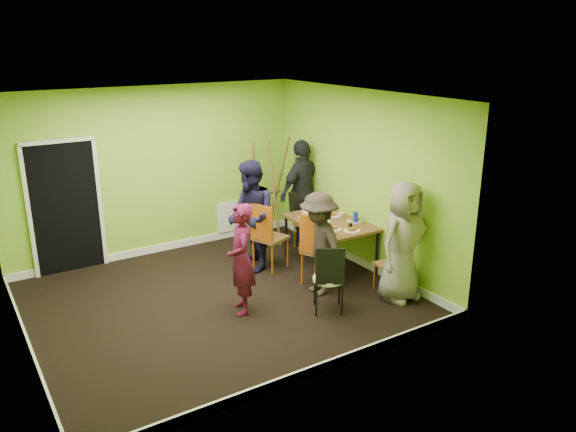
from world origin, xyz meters
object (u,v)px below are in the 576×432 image
at_px(chair_left_near, 317,246).
at_px(person_left_near, 319,244).
at_px(chair_front_end, 394,261).
at_px(thermos, 324,214).
at_px(blue_bottle, 355,217).
at_px(person_standing, 241,259).
at_px(orange_bottle, 320,216).
at_px(easel, 269,191).
at_px(chair_left_far, 267,233).
at_px(person_back_end, 303,192).
at_px(person_front_end, 403,242).
at_px(dining_table, 330,224).
at_px(chair_bentwood, 329,276).
at_px(chair_back_end, 302,208).
at_px(person_left_far, 251,216).

height_order(chair_left_near, person_left_near, person_left_near).
height_order(chair_front_end, thermos, thermos).
bearing_deg(blue_bottle, person_standing, -170.19).
bearing_deg(orange_bottle, easel, 97.84).
height_order(chair_front_end, person_left_near, person_left_near).
height_order(chair_left_far, orange_bottle, chair_left_far).
xyz_separation_m(chair_front_end, blue_bottle, (0.15, 1.06, 0.34)).
relative_size(person_back_end, person_front_end, 1.09).
distance_m(chair_left_far, person_front_end, 2.19).
xyz_separation_m(blue_bottle, person_front_end, (-0.16, -1.23, 0.01)).
distance_m(dining_table, chair_bentwood, 1.65).
bearing_deg(person_front_end, easel, 88.49).
relative_size(chair_bentwood, thermos, 4.47).
relative_size(chair_left_far, chair_back_end, 1.11).
height_order(person_left_near, person_back_end, person_back_end).
bearing_deg(chair_front_end, chair_back_end, 96.09).
xyz_separation_m(chair_back_end, easel, (-0.36, 0.54, 0.23)).
distance_m(chair_back_end, chair_bentwood, 2.57).
distance_m(orange_bottle, person_standing, 2.09).
height_order(chair_bentwood, orange_bottle, chair_bentwood).
bearing_deg(easel, chair_left_near, -100.77).
bearing_deg(thermos, chair_back_end, 77.83).
height_order(dining_table, person_back_end, person_back_end).
height_order(person_standing, person_left_far, person_left_far).
height_order(chair_left_far, chair_left_near, same).
height_order(easel, thermos, easel).
bearing_deg(person_left_near, chair_front_end, 59.90).
bearing_deg(chair_bentwood, easel, 106.34).
distance_m(blue_bottle, person_standing, 2.26).
height_order(chair_left_near, person_front_end, person_front_end).
bearing_deg(person_front_end, person_back_end, 79.37).
xyz_separation_m(dining_table, chair_bentwood, (-0.99, -1.31, -0.16)).
height_order(chair_bentwood, person_front_end, person_front_end).
bearing_deg(chair_bentwood, person_front_end, 21.50).
height_order(chair_front_end, orange_bottle, chair_front_end).
relative_size(chair_left_far, blue_bottle, 6.19).
relative_size(chair_left_near, person_left_near, 0.73).
bearing_deg(person_front_end, person_left_far, 113.22).
xyz_separation_m(chair_left_near, chair_back_end, (0.74, 1.49, 0.08)).
xyz_separation_m(blue_bottle, person_back_end, (-0.04, 1.42, 0.09)).
relative_size(blue_bottle, person_left_far, 0.10).
bearing_deg(person_standing, thermos, 132.38).
relative_size(thermos, person_left_far, 0.12).
bearing_deg(person_left_near, person_left_far, -159.96).
xyz_separation_m(easel, person_front_end, (0.34, -3.04, -0.08)).
height_order(chair_left_near, chair_back_end, chair_left_near).
distance_m(blue_bottle, orange_bottle, 0.59).
relative_size(orange_bottle, person_front_end, 0.04).
relative_size(blue_bottle, orange_bottle, 2.32).
bearing_deg(chair_left_near, chair_back_end, 130.30).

